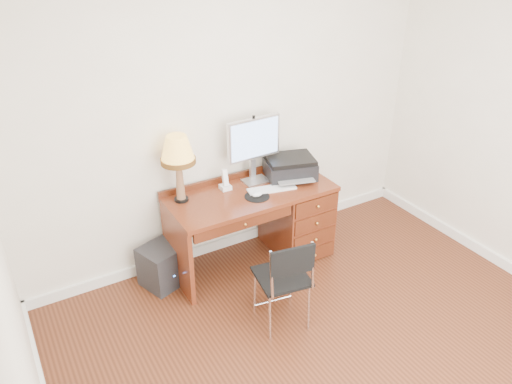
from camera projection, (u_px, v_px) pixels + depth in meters
ground at (344, 357)px, 3.72m from camera, size 4.00×4.00×0.00m
room_shell at (297, 303)px, 4.17m from camera, size 4.00×4.00×4.00m
desk at (280, 215)px, 4.73m from camera, size 1.50×0.67×0.75m
monitor at (254, 142)px, 4.44m from camera, size 0.53×0.18×0.61m
keyboard at (272, 189)px, 4.45m from camera, size 0.45×0.21×0.02m
mouse_pad at (257, 195)px, 4.34m from camera, size 0.22×0.22×0.04m
printer at (290, 167)px, 4.64m from camera, size 0.52×0.46×0.20m
leg_lamp at (178, 154)px, 4.08m from camera, size 0.29×0.29×0.60m
phone at (225, 184)px, 4.44m from camera, size 0.09×0.09×0.19m
pen_cup at (282, 172)px, 4.66m from camera, size 0.08×0.08×0.10m
chair at (286, 274)px, 3.80m from camera, size 0.44×0.44×0.82m
equipment_box at (162, 266)px, 4.39m from camera, size 0.41×0.41×0.38m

